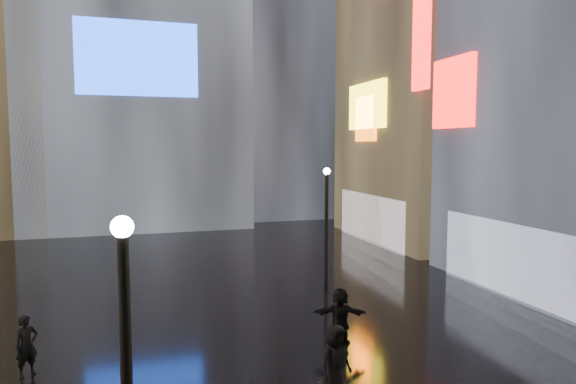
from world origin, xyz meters
name	(u,v)px	position (x,y,z in m)	size (l,w,h in m)	color
ground	(229,300)	(0.00, 20.00, 0.00)	(140.00, 140.00, 0.00)	black
building_right_far	(442,25)	(15.98, 30.00, 13.98)	(10.28, 12.00, 28.00)	black
tower_flank_right	(273,25)	(9.00, 46.00, 17.00)	(12.00, 12.00, 34.00)	black
lamp_near	(127,382)	(-3.73, 7.21, 2.94)	(0.30, 0.30, 5.20)	black
lamp_far	(326,221)	(4.25, 20.32, 2.94)	(0.30, 0.30, 5.20)	black
pedestrian_4	(335,362)	(0.99, 11.33, 0.91)	(0.89, 0.58, 1.83)	black
pedestrian_5	(340,316)	(2.44, 14.49, 0.88)	(1.64, 0.52, 1.77)	black
pedestrian_6	(27,346)	(-6.38, 14.89, 0.82)	(0.60, 0.39, 1.65)	black
umbrella_2	(336,308)	(0.99, 11.33, 2.26)	(0.95, 0.96, 0.87)	black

